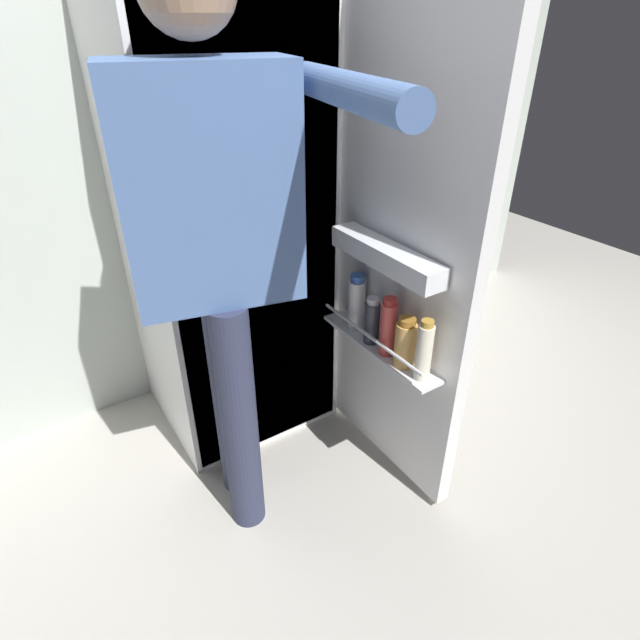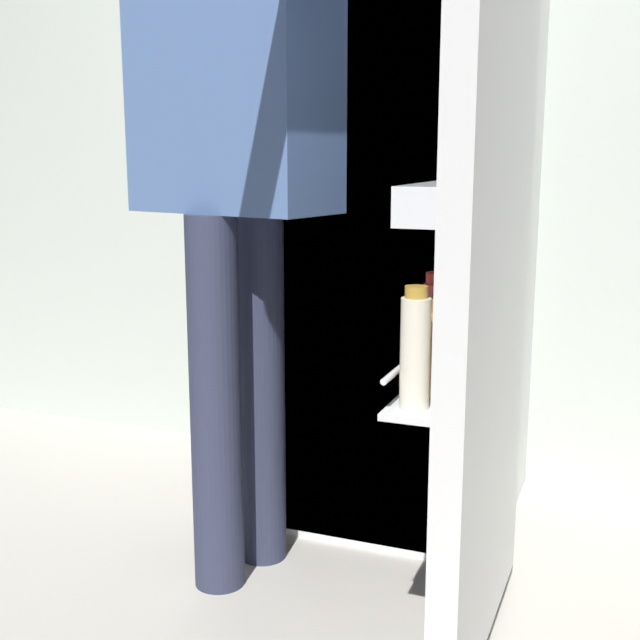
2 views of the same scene
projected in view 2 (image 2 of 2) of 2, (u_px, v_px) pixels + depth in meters
ground_plane at (324, 595)px, 1.95m from camera, size 6.68×6.68×0.00m
kitchen_wall at (434, 90)px, 2.56m from camera, size 4.40×0.10×2.42m
refrigerator at (404, 203)px, 2.23m from camera, size 0.74×1.28×1.77m
person at (237, 124)px, 1.86m from camera, size 0.59×0.85×1.77m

